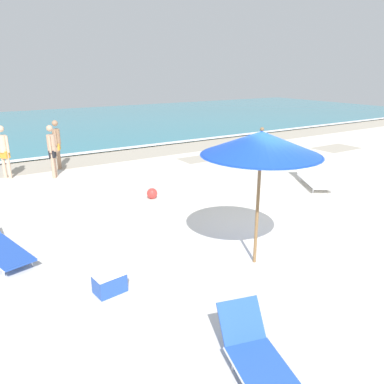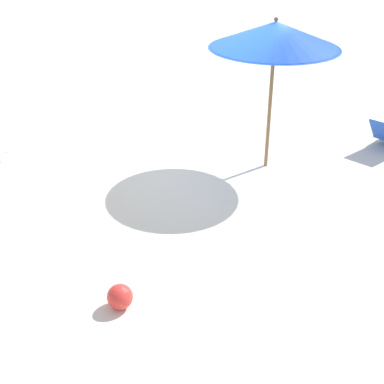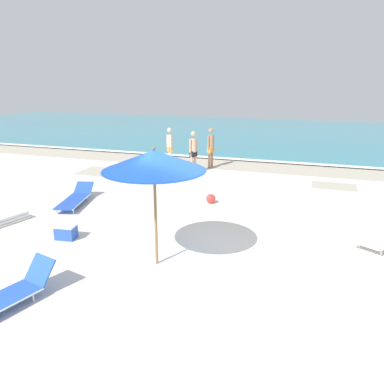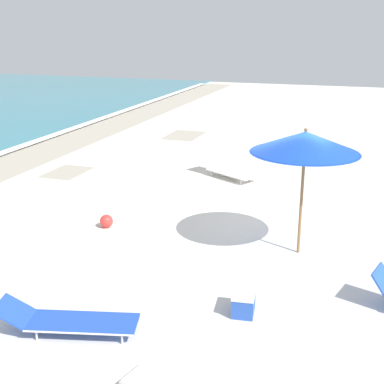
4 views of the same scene
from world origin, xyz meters
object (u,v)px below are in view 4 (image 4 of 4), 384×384
at_px(beach_ball, 106,221).
at_px(cooler_box, 244,302).
at_px(sun_lounger_under_umbrella, 68,320).
at_px(sun_lounger_beside_umbrella, 227,170).
at_px(beach_umbrella, 305,143).

relative_size(beach_ball, cooler_box, 0.56).
distance_m(sun_lounger_under_umbrella, sun_lounger_beside_umbrella, 8.96).
height_order(sun_lounger_under_umbrella, cooler_box, sun_lounger_under_umbrella).
xyz_separation_m(beach_umbrella, cooler_box, (-2.68, 0.51, -2.09)).
distance_m(beach_umbrella, sun_lounger_under_umbrella, 5.40).
bearing_deg(cooler_box, beach_umbrella, -17.82).
bearing_deg(sun_lounger_under_umbrella, cooler_box, -74.20).
relative_size(sun_lounger_under_umbrella, sun_lounger_beside_umbrella, 1.10).
xyz_separation_m(sun_lounger_beside_umbrella, beach_ball, (-4.88, 1.53, -0.07)).
relative_size(sun_lounger_under_umbrella, cooler_box, 4.07).
relative_size(beach_umbrella, sun_lounger_beside_umbrella, 1.28).
relative_size(sun_lounger_beside_umbrella, cooler_box, 3.71).
bearing_deg(beach_ball, beach_umbrella, -90.15).
relative_size(sun_lounger_beside_umbrella, beach_ball, 6.65).
xyz_separation_m(sun_lounger_beside_umbrella, cooler_box, (-7.58, -2.30, -0.03)).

